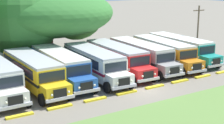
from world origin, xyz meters
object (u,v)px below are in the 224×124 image
at_px(parked_bus_slot_6, 164,51).
at_px(parked_bus_slot_3, 94,62).
at_px(parked_bus_slot_1, 33,70).
at_px(utility_pole, 198,30).
at_px(parked_bus_slot_2, 60,65).
at_px(broad_shade_tree, 43,10).
at_px(parked_bus_slot_4, 117,57).
at_px(parked_bus_slot_5, 141,54).
at_px(parked_bus_slot_7, 181,48).

bearing_deg(parked_bus_slot_6, parked_bus_slot_3, -83.26).
bearing_deg(parked_bus_slot_3, parked_bus_slot_1, -89.09).
height_order(parked_bus_slot_3, utility_pole, utility_pole).
bearing_deg(utility_pole, parked_bus_slot_6, -171.07).
relative_size(parked_bus_slot_2, broad_shade_tree, 0.62).
relative_size(parked_bus_slot_1, parked_bus_slot_4, 1.00).
bearing_deg(parked_bus_slot_4, parked_bus_slot_5, 89.59).
distance_m(parked_bus_slot_1, parked_bus_slot_3, 6.22).
bearing_deg(parked_bus_slot_3, parked_bus_slot_2, -98.39).
bearing_deg(utility_pole, parked_bus_slot_1, -177.49).
bearing_deg(parked_bus_slot_5, parked_bus_slot_6, 89.22).
distance_m(parked_bus_slot_3, parked_bus_slot_4, 3.14).
relative_size(parked_bus_slot_6, parked_bus_slot_7, 1.01).
relative_size(parked_bus_slot_2, parked_bus_slot_7, 1.00).
xyz_separation_m(parked_bus_slot_3, parked_bus_slot_6, (9.27, 0.18, 0.00)).
relative_size(parked_bus_slot_6, utility_pole, 1.70).
relative_size(parked_bus_slot_3, utility_pole, 1.69).
relative_size(parked_bus_slot_4, parked_bus_slot_5, 1.00).
distance_m(parked_bus_slot_3, utility_pole, 15.82).
bearing_deg(parked_bus_slot_1, parked_bus_slot_6, 89.12).
bearing_deg(utility_pole, parked_bus_slot_2, -178.48).
xyz_separation_m(parked_bus_slot_1, utility_pole, (21.88, 0.96, 1.89)).
bearing_deg(parked_bus_slot_5, parked_bus_slot_2, -88.69).
xyz_separation_m(parked_bus_slot_2, parked_bus_slot_5, (9.55, -0.29, 0.00)).
relative_size(parked_bus_slot_2, utility_pole, 1.68).
distance_m(parked_bus_slot_7, broad_shade_tree, 17.42).
bearing_deg(parked_bus_slot_2, parked_bus_slot_3, 80.51).
bearing_deg(parked_bus_slot_4, parked_bus_slot_3, -76.73).
bearing_deg(utility_pole, parked_bus_slot_5, -175.20).
xyz_separation_m(parked_bus_slot_2, utility_pole, (19.05, 0.51, 1.89)).
height_order(parked_bus_slot_5, utility_pole, utility_pole).
bearing_deg(parked_bus_slot_4, parked_bus_slot_1, -85.09).
bearing_deg(parked_bus_slot_7, broad_shade_tree, -125.84).
height_order(broad_shade_tree, utility_pole, broad_shade_tree).
bearing_deg(parked_bus_slot_6, parked_bus_slot_1, -84.58).
bearing_deg(parked_bus_slot_6, parked_bus_slot_4, -87.95).
height_order(parked_bus_slot_2, utility_pole, utility_pole).
distance_m(parked_bus_slot_2, utility_pole, 19.15).
bearing_deg(parked_bus_slot_6, parked_bus_slot_2, -86.66).
bearing_deg(broad_shade_tree, parked_bus_slot_4, -70.04).
height_order(parked_bus_slot_5, parked_bus_slot_7, same).
bearing_deg(parked_bus_slot_6, parked_bus_slot_7, 105.72).
relative_size(parked_bus_slot_4, parked_bus_slot_6, 0.99).
xyz_separation_m(parked_bus_slot_3, parked_bus_slot_5, (6.17, 0.39, 0.00)).
height_order(parked_bus_slot_2, parked_bus_slot_3, same).
xyz_separation_m(parked_bus_slot_5, utility_pole, (9.49, 0.80, 1.89)).
relative_size(parked_bus_slot_4, utility_pole, 1.69).
xyz_separation_m(parked_bus_slot_1, parked_bus_slot_6, (15.48, -0.05, 0.00)).
xyz_separation_m(parked_bus_slot_7, broad_shade_tree, (-13.23, 10.49, 4.32)).
bearing_deg(parked_bus_slot_3, parked_bus_slot_5, 96.69).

